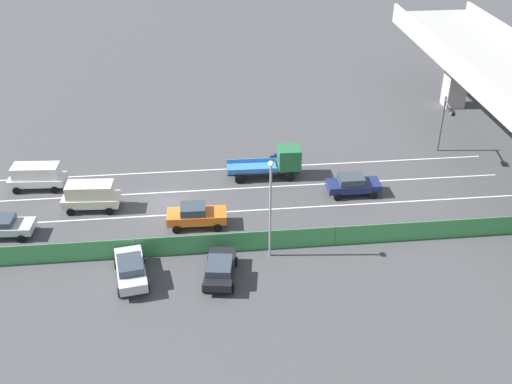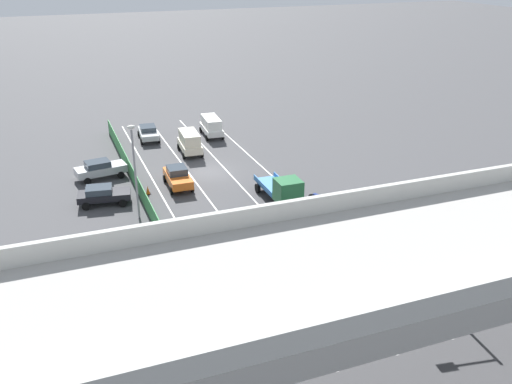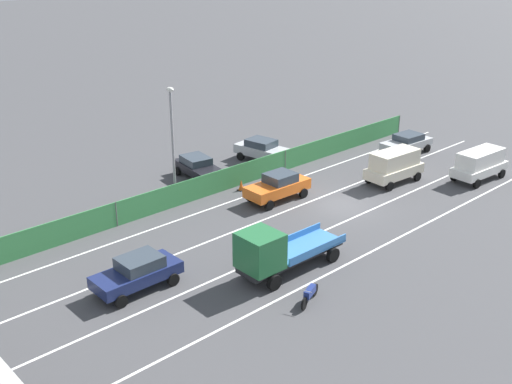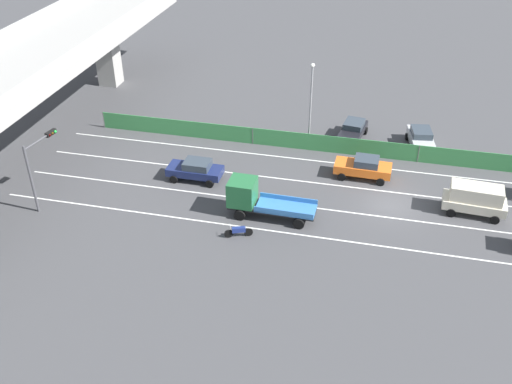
{
  "view_description": "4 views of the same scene",
  "coord_description": "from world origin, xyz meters",
  "px_view_note": "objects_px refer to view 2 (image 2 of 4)",
  "views": [
    {
      "loc": [
        42.74,
        2.69,
        26.15
      ],
      "look_at": [
        2.2,
        6.98,
        1.92
      ],
      "focal_mm": 43.55,
      "sensor_mm": 36.0,
      "label": 1
    },
    {
      "loc": [
        13.36,
        47.13,
        19.16
      ],
      "look_at": [
        -1.43,
        8.75,
        1.31
      ],
      "focal_mm": 39.23,
      "sensor_mm": 36.0,
      "label": 2
    },
    {
      "loc": [
        -23.16,
        28.85,
        15.89
      ],
      "look_at": [
        1.28,
        6.26,
        2.26
      ],
      "focal_mm": 43.84,
      "sensor_mm": 36.0,
      "label": 3
    },
    {
      "loc": [
        -37.14,
        1.49,
        23.98
      ],
      "look_at": [
        -2.57,
        9.63,
        1.28
      ],
      "focal_mm": 40.86,
      "sensor_mm": 36.0,
      "label": 4
    }
  ],
  "objects_px": {
    "car_van_white": "(211,125)",
    "car_sedan_navy": "(268,234)",
    "car_van_cream": "(190,142)",
    "flatbed_truck_blue": "(283,191)",
    "traffic_light": "(427,246)",
    "parked_wagon_silver": "(100,169)",
    "car_sedan_silver": "(148,132)",
    "car_taxi_orange": "(178,176)",
    "motorcycle": "(318,198)",
    "traffic_cone": "(148,190)",
    "parked_sedan_dark": "(103,194)",
    "street_lamp": "(134,163)"
  },
  "relations": [
    {
      "from": "car_taxi_orange",
      "to": "traffic_cone",
      "type": "xyz_separation_m",
      "value": [
        2.81,
        0.71,
        -0.6
      ]
    },
    {
      "from": "car_van_white",
      "to": "traffic_cone",
      "type": "xyz_separation_m",
      "value": [
        9.82,
        13.64,
        -0.86
      ]
    },
    {
      "from": "traffic_light",
      "to": "parked_wagon_silver",
      "type": "bearing_deg",
      "value": -60.47
    },
    {
      "from": "car_sedan_navy",
      "to": "car_van_white",
      "type": "bearing_deg",
      "value": -98.12
    },
    {
      "from": "motorcycle",
      "to": "car_taxi_orange",
      "type": "bearing_deg",
      "value": -37.75
    },
    {
      "from": "car_van_white",
      "to": "car_sedan_navy",
      "type": "height_order",
      "value": "car_van_white"
    },
    {
      "from": "motorcycle",
      "to": "traffic_cone",
      "type": "xyz_separation_m",
      "value": [
        12.65,
        -6.91,
        -0.11
      ]
    },
    {
      "from": "car_taxi_orange",
      "to": "street_lamp",
      "type": "bearing_deg",
      "value": 49.3
    },
    {
      "from": "car_van_white",
      "to": "car_van_cream",
      "type": "height_order",
      "value": "car_van_cream"
    },
    {
      "from": "parked_wagon_silver",
      "to": "car_sedan_silver",
      "type": "bearing_deg",
      "value": -122.85
    },
    {
      "from": "car_van_cream",
      "to": "motorcycle",
      "type": "distance_m",
      "value": 17.07
    },
    {
      "from": "car_van_cream",
      "to": "motorcycle",
      "type": "xyz_separation_m",
      "value": [
        -6.6,
        15.72,
        -0.81
      ]
    },
    {
      "from": "parked_wagon_silver",
      "to": "motorcycle",
      "type": "bearing_deg",
      "value": 142.93
    },
    {
      "from": "car_sedan_navy",
      "to": "traffic_cone",
      "type": "bearing_deg",
      "value": -63.08
    },
    {
      "from": "parked_sedan_dark",
      "to": "car_sedan_navy",
      "type": "bearing_deg",
      "value": 131.1
    },
    {
      "from": "car_van_cream",
      "to": "parked_wagon_silver",
      "type": "xyz_separation_m",
      "value": [
        9.35,
        3.68,
        -0.34
      ]
    },
    {
      "from": "car_sedan_navy",
      "to": "parked_wagon_silver",
      "type": "xyz_separation_m",
      "value": [
        9.44,
        -17.24,
        0.02
      ]
    },
    {
      "from": "car_sedan_navy",
      "to": "motorcycle",
      "type": "xyz_separation_m",
      "value": [
        -6.51,
        -5.19,
        -0.46
      ]
    },
    {
      "from": "car_sedan_navy",
      "to": "car_van_cream",
      "type": "bearing_deg",
      "value": -89.75
    },
    {
      "from": "flatbed_truck_blue",
      "to": "motorcycle",
      "type": "height_order",
      "value": "flatbed_truck_blue"
    },
    {
      "from": "motorcycle",
      "to": "parked_sedan_dark",
      "type": "relative_size",
      "value": 0.42
    },
    {
      "from": "flatbed_truck_blue",
      "to": "parked_wagon_silver",
      "type": "bearing_deg",
      "value": -41.56
    },
    {
      "from": "car_van_cream",
      "to": "car_sedan_silver",
      "type": "distance_m",
      "value": 6.77
    },
    {
      "from": "flatbed_truck_blue",
      "to": "car_sedan_silver",
      "type": "bearing_deg",
      "value": -72.27
    },
    {
      "from": "traffic_light",
      "to": "flatbed_truck_blue",
      "type": "bearing_deg",
      "value": -82.04
    },
    {
      "from": "car_sedan_navy",
      "to": "car_van_cream",
      "type": "xyz_separation_m",
      "value": [
        0.09,
        -20.91,
        0.36
      ]
    },
    {
      "from": "car_van_cream",
      "to": "traffic_cone",
      "type": "xyz_separation_m",
      "value": [
        6.05,
        8.81,
        -0.92
      ]
    },
    {
      "from": "car_sedan_silver",
      "to": "car_taxi_orange",
      "type": "relative_size",
      "value": 1.0
    },
    {
      "from": "car_taxi_orange",
      "to": "parked_wagon_silver",
      "type": "bearing_deg",
      "value": -35.95
    },
    {
      "from": "flatbed_truck_blue",
      "to": "traffic_cone",
      "type": "height_order",
      "value": "flatbed_truck_blue"
    },
    {
      "from": "traffic_cone",
      "to": "parked_sedan_dark",
      "type": "bearing_deg",
      "value": 10.85
    },
    {
      "from": "car_van_white",
      "to": "traffic_light",
      "type": "bearing_deg",
      "value": 93.37
    },
    {
      "from": "car_van_cream",
      "to": "flatbed_truck_blue",
      "type": "bearing_deg",
      "value": 103.67
    },
    {
      "from": "car_van_white",
      "to": "car_sedan_silver",
      "type": "distance_m",
      "value": 6.96
    },
    {
      "from": "parked_wagon_silver",
      "to": "car_sedan_navy",
      "type": "bearing_deg",
      "value": 118.7
    },
    {
      "from": "car_sedan_silver",
      "to": "traffic_light",
      "type": "distance_m",
      "value": 37.69
    },
    {
      "from": "car_sedan_navy",
      "to": "parked_wagon_silver",
      "type": "relative_size",
      "value": 0.92
    },
    {
      "from": "parked_wagon_silver",
      "to": "flatbed_truck_blue",
      "type": "bearing_deg",
      "value": 138.44
    },
    {
      "from": "car_van_cream",
      "to": "parked_wagon_silver",
      "type": "height_order",
      "value": "car_van_cream"
    },
    {
      "from": "parked_sedan_dark",
      "to": "car_van_cream",
      "type": "bearing_deg",
      "value": -135.87
    },
    {
      "from": "car_van_white",
      "to": "street_lamp",
      "type": "xyz_separation_m",
      "value": [
        11.34,
        17.97,
        3.29
      ]
    },
    {
      "from": "car_van_cream",
      "to": "car_sedan_silver",
      "type": "xyz_separation_m",
      "value": [
        3.09,
        -6.01,
        -0.41
      ]
    },
    {
      "from": "car_van_white",
      "to": "car_sedan_navy",
      "type": "xyz_separation_m",
      "value": [
        3.67,
        25.74,
        -0.3
      ]
    },
    {
      "from": "car_van_cream",
      "to": "traffic_light",
      "type": "height_order",
      "value": "traffic_light"
    },
    {
      "from": "traffic_light",
      "to": "street_lamp",
      "type": "bearing_deg",
      "value": -52.27
    },
    {
      "from": "car_van_white",
      "to": "car_sedan_navy",
      "type": "bearing_deg",
      "value": 81.88
    },
    {
      "from": "flatbed_truck_blue",
      "to": "car_taxi_orange",
      "type": "bearing_deg",
      "value": -45.79
    },
    {
      "from": "car_sedan_navy",
      "to": "motorcycle",
      "type": "height_order",
      "value": "car_sedan_navy"
    },
    {
      "from": "traffic_light",
      "to": "street_lamp",
      "type": "distance_m",
      "value": 21.94
    },
    {
      "from": "traffic_cone",
      "to": "car_van_cream",
      "type": "bearing_deg",
      "value": -124.49
    }
  ]
}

